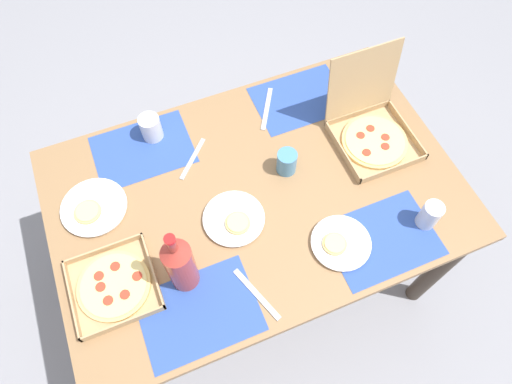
{
  "coord_description": "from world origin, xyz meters",
  "views": [
    {
      "loc": [
        -0.3,
        -0.72,
        2.19
      ],
      "look_at": [
        0.0,
        0.0,
        0.78
      ],
      "focal_mm": 31.95,
      "sensor_mm": 36.0,
      "label": 1
    }
  ],
  "objects_px": {
    "pizza_box_edge_far": "(372,128)",
    "plate_near_right": "(94,208)",
    "cup_red": "(430,215)",
    "soda_bottle": "(180,264)",
    "pizza_box_corner_right": "(114,286)",
    "cup_dark": "(287,162)",
    "plate_near_left": "(340,243)",
    "plate_far_right": "(234,219)",
    "cup_spare": "(151,128)"
  },
  "relations": [
    {
      "from": "plate_near_left",
      "to": "cup_dark",
      "type": "relative_size",
      "value": 2.15
    },
    {
      "from": "pizza_box_corner_right",
      "to": "plate_near_right",
      "type": "distance_m",
      "value": 0.3
    },
    {
      "from": "pizza_box_corner_right",
      "to": "plate_far_right",
      "type": "xyz_separation_m",
      "value": [
        0.44,
        0.07,
        -0.0
      ]
    },
    {
      "from": "plate_near_right",
      "to": "plate_near_left",
      "type": "bearing_deg",
      "value": -31.13
    },
    {
      "from": "plate_near_left",
      "to": "plate_near_right",
      "type": "distance_m",
      "value": 0.85
    },
    {
      "from": "plate_near_left",
      "to": "cup_red",
      "type": "distance_m",
      "value": 0.31
    },
    {
      "from": "plate_near_left",
      "to": "plate_near_right",
      "type": "relative_size",
      "value": 0.88
    },
    {
      "from": "pizza_box_edge_far",
      "to": "cup_red",
      "type": "distance_m",
      "value": 0.39
    },
    {
      "from": "plate_far_right",
      "to": "soda_bottle",
      "type": "relative_size",
      "value": 0.66
    },
    {
      "from": "pizza_box_corner_right",
      "to": "cup_red",
      "type": "distance_m",
      "value": 1.05
    },
    {
      "from": "plate_near_right",
      "to": "soda_bottle",
      "type": "xyz_separation_m",
      "value": [
        0.22,
        -0.36,
        0.12
      ]
    },
    {
      "from": "pizza_box_corner_right",
      "to": "plate_near_left",
      "type": "xyz_separation_m",
      "value": [
        0.73,
        -0.14,
        -0.0
      ]
    },
    {
      "from": "plate_far_right",
      "to": "plate_near_right",
      "type": "height_order",
      "value": "same"
    },
    {
      "from": "plate_far_right",
      "to": "cup_red",
      "type": "distance_m",
      "value": 0.65
    },
    {
      "from": "plate_far_right",
      "to": "soda_bottle",
      "type": "xyz_separation_m",
      "value": [
        -0.22,
        -0.13,
        0.12
      ]
    },
    {
      "from": "pizza_box_corner_right",
      "to": "cup_red",
      "type": "height_order",
      "value": "cup_red"
    },
    {
      "from": "plate_near_right",
      "to": "cup_red",
      "type": "distance_m",
      "value": 1.14
    },
    {
      "from": "plate_far_right",
      "to": "plate_near_left",
      "type": "xyz_separation_m",
      "value": [
        0.29,
        -0.22,
        -0.0
      ]
    },
    {
      "from": "pizza_box_edge_far",
      "to": "cup_dark",
      "type": "xyz_separation_m",
      "value": [
        -0.35,
        -0.01,
        -0.0
      ]
    },
    {
      "from": "pizza_box_corner_right",
      "to": "soda_bottle",
      "type": "relative_size",
      "value": 0.82
    },
    {
      "from": "plate_far_right",
      "to": "cup_red",
      "type": "relative_size",
      "value": 1.94
    },
    {
      "from": "plate_near_left",
      "to": "cup_spare",
      "type": "distance_m",
      "value": 0.81
    },
    {
      "from": "pizza_box_edge_far",
      "to": "soda_bottle",
      "type": "distance_m",
      "value": 0.87
    },
    {
      "from": "cup_dark",
      "to": "pizza_box_edge_far",
      "type": "bearing_deg",
      "value": 2.39
    },
    {
      "from": "soda_bottle",
      "to": "plate_near_left",
      "type": "bearing_deg",
      "value": -9.22
    },
    {
      "from": "plate_near_left",
      "to": "pizza_box_edge_far",
      "type": "bearing_deg",
      "value": 48.89
    },
    {
      "from": "plate_near_left",
      "to": "cup_red",
      "type": "relative_size",
      "value": 1.84
    },
    {
      "from": "soda_bottle",
      "to": "cup_dark",
      "type": "xyz_separation_m",
      "value": [
        0.47,
        0.26,
        -0.09
      ]
    },
    {
      "from": "pizza_box_edge_far",
      "to": "plate_far_right",
      "type": "height_order",
      "value": "pizza_box_edge_far"
    },
    {
      "from": "pizza_box_edge_far",
      "to": "pizza_box_corner_right",
      "type": "bearing_deg",
      "value": -168.47
    },
    {
      "from": "cup_red",
      "to": "cup_dark",
      "type": "relative_size",
      "value": 1.17
    },
    {
      "from": "cup_red",
      "to": "soda_bottle",
      "type": "bearing_deg",
      "value": 171.69
    },
    {
      "from": "pizza_box_edge_far",
      "to": "cup_spare",
      "type": "height_order",
      "value": "pizza_box_edge_far"
    },
    {
      "from": "pizza_box_corner_right",
      "to": "cup_dark",
      "type": "height_order",
      "value": "cup_dark"
    },
    {
      "from": "cup_dark",
      "to": "cup_spare",
      "type": "bearing_deg",
      "value": 141.19
    },
    {
      "from": "plate_far_right",
      "to": "soda_bottle",
      "type": "bearing_deg",
      "value": -148.56
    },
    {
      "from": "cup_red",
      "to": "pizza_box_edge_far",
      "type": "bearing_deg",
      "value": 89.76
    },
    {
      "from": "pizza_box_corner_right",
      "to": "cup_dark",
      "type": "xyz_separation_m",
      "value": [
        0.68,
        0.2,
        0.04
      ]
    },
    {
      "from": "cup_dark",
      "to": "plate_near_left",
      "type": "bearing_deg",
      "value": -82.37
    },
    {
      "from": "plate_near_left",
      "to": "pizza_box_corner_right",
      "type": "bearing_deg",
      "value": 169.01
    },
    {
      "from": "soda_bottle",
      "to": "cup_spare",
      "type": "xyz_separation_m",
      "value": [
        0.06,
        0.58,
        -0.08
      ]
    },
    {
      "from": "plate_near_right",
      "to": "cup_red",
      "type": "xyz_separation_m",
      "value": [
        1.04,
        -0.48,
        0.05
      ]
    },
    {
      "from": "plate_near_left",
      "to": "plate_far_right",
      "type": "bearing_deg",
      "value": 143.76
    },
    {
      "from": "plate_near_left",
      "to": "cup_spare",
      "type": "height_order",
      "value": "cup_spare"
    },
    {
      "from": "pizza_box_edge_far",
      "to": "soda_bottle",
      "type": "bearing_deg",
      "value": -161.75
    },
    {
      "from": "pizza_box_edge_far",
      "to": "plate_near_right",
      "type": "distance_m",
      "value": 1.04
    },
    {
      "from": "pizza_box_corner_right",
      "to": "cup_spare",
      "type": "xyz_separation_m",
      "value": [
        0.28,
        0.52,
        0.04
      ]
    },
    {
      "from": "plate_far_right",
      "to": "cup_red",
      "type": "xyz_separation_m",
      "value": [
        0.6,
        -0.25,
        0.05
      ]
    },
    {
      "from": "plate_near_right",
      "to": "pizza_box_edge_far",
      "type": "bearing_deg",
      "value": -4.81
    },
    {
      "from": "plate_near_left",
      "to": "soda_bottle",
      "type": "bearing_deg",
      "value": 170.78
    }
  ]
}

